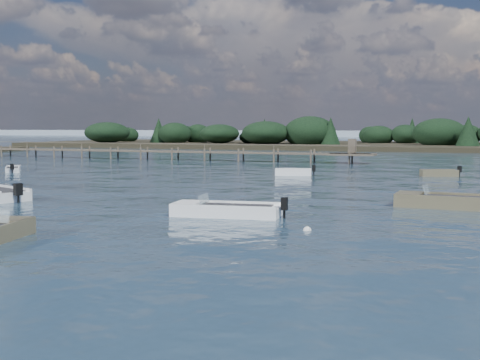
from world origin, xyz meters
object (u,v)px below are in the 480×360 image
at_px(dinghy_mid_white_b, 449,204).
at_px(tender_far_grey_b, 439,174).
at_px(tender_far_grey, 13,170).
at_px(jetty, 144,151).
at_px(tender_far_white, 293,174).
at_px(dinghy_mid_white_a, 226,212).

bearing_deg(dinghy_mid_white_b, tender_far_grey_b, 93.35).
xyz_separation_m(tender_far_grey, jetty, (0.47, 22.67, 0.84)).
bearing_deg(jetty, tender_far_white, -36.72).
height_order(tender_far_white, jetty, jetty).
height_order(tender_far_white, dinghy_mid_white_a, dinghy_mid_white_a).
xyz_separation_m(tender_far_white, jetty, (-23.99, 17.89, 0.82)).
relative_size(tender_far_white, dinghy_mid_white_a, 0.64).
xyz_separation_m(tender_far_white, tender_far_grey, (-24.46, -4.78, -0.01)).
distance_m(tender_far_grey_b, dinghy_mid_white_a, 27.41).
bearing_deg(dinghy_mid_white_a, jetty, 123.58).
xyz_separation_m(tender_far_grey_b, jetty, (-35.30, 14.67, 0.83)).
height_order(dinghy_mid_white_b, jetty, jetty).
relative_size(tender_far_white, tender_far_grey, 1.13).
bearing_deg(tender_far_white, dinghy_mid_white_b, -52.93).
xyz_separation_m(dinghy_mid_white_b, tender_far_grey, (-36.92, 11.72, -0.03)).
bearing_deg(dinghy_mid_white_a, tender_far_white, 97.74).
bearing_deg(dinghy_mid_white_a, tender_far_grey, 146.64).
height_order(tender_far_grey_b, tender_far_grey, tender_far_grey_b).
xyz_separation_m(dinghy_mid_white_b, dinghy_mid_white_a, (-9.35, -6.43, -0.02)).
bearing_deg(dinghy_mid_white_b, dinghy_mid_white_a, -145.46).
bearing_deg(tender_far_grey_b, jetty, 157.43).
bearing_deg(tender_far_grey, jetty, 88.82).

